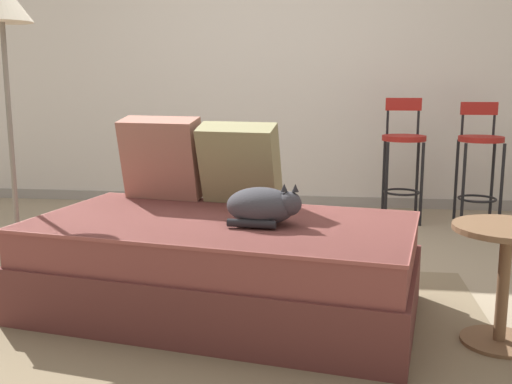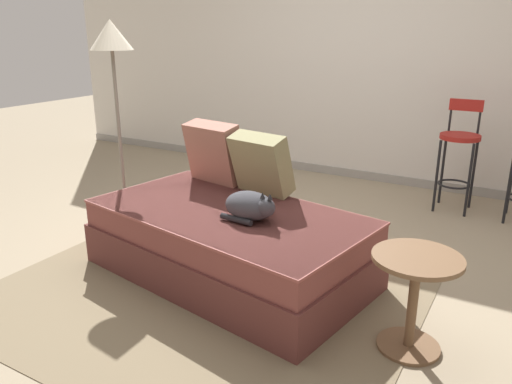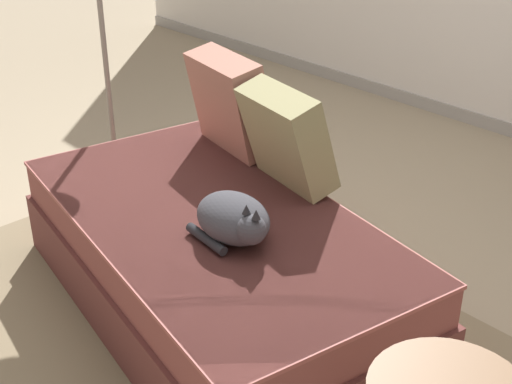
# 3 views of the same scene
# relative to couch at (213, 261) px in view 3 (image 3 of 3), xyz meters

# --- Properties ---
(ground_plane) EXTENTS (16.00, 16.00, 0.00)m
(ground_plane) POSITION_rel_couch_xyz_m (0.00, 0.40, -0.23)
(ground_plane) COLOR gray
(ground_plane) RESTS_ON ground
(area_rug) EXTENTS (2.51, 2.08, 0.01)m
(area_rug) POSITION_rel_couch_xyz_m (0.00, -0.30, -0.23)
(area_rug) COLOR #75664C
(area_rug) RESTS_ON ground
(couch) EXTENTS (1.95, 1.28, 0.46)m
(couch) POSITION_rel_couch_xyz_m (0.00, 0.00, 0.00)
(couch) COLOR brown
(couch) RESTS_ON ground
(throw_pillow_corner) EXTENTS (0.47, 0.31, 0.46)m
(throw_pillow_corner) POSITION_rel_couch_xyz_m (-0.42, 0.47, 0.45)
(throw_pillow_corner) COLOR #936051
(throw_pillow_corner) RESTS_ON couch
(throw_pillow_middle) EXTENTS (0.45, 0.33, 0.44)m
(throw_pillow_middle) POSITION_rel_couch_xyz_m (0.02, 0.39, 0.44)
(throw_pillow_middle) COLOR #847F56
(throw_pillow_middle) RESTS_ON couch
(cat) EXTENTS (0.36, 0.27, 0.20)m
(cat) POSITION_rel_couch_xyz_m (0.21, -0.06, 0.31)
(cat) COLOR #333338
(cat) RESTS_ON couch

